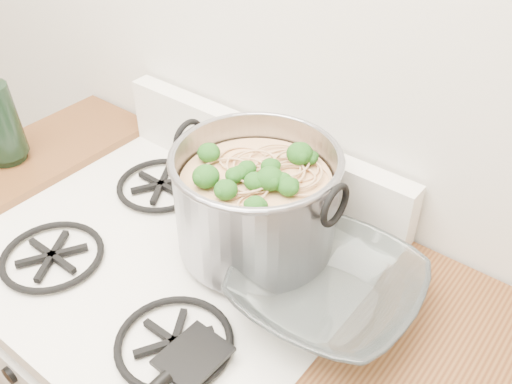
# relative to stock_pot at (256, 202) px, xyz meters

# --- Properties ---
(counter_left) EXTENTS (0.25, 0.65, 0.92)m
(counter_left) POSITION_rel_stock_pot_xyz_m (-0.63, -0.13, -0.56)
(counter_left) COLOR silver
(counter_left) RESTS_ON ground
(stock_pot) EXTENTS (0.35, 0.32, 0.22)m
(stock_pot) POSITION_rel_stock_pot_xyz_m (0.00, 0.00, 0.00)
(stock_pot) COLOR gray
(stock_pot) RESTS_ON gas_range
(spatula) EXTENTS (0.30, 0.32, 0.02)m
(spatula) POSITION_rel_stock_pot_xyz_m (0.09, -0.28, -0.09)
(spatula) COLOR black
(spatula) RESTS_ON gas_range
(glass_bowl) EXTENTS (0.14, 0.14, 0.03)m
(glass_bowl) POSITION_rel_stock_pot_xyz_m (0.20, -0.05, -0.08)
(glass_bowl) COLOR white
(glass_bowl) RESTS_ON gas_range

